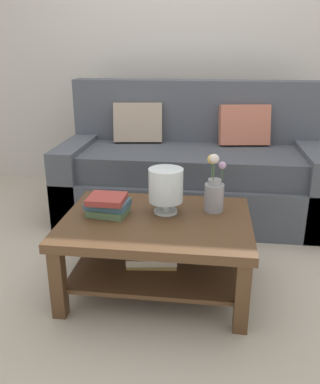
{
  "coord_description": "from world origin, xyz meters",
  "views": [
    {
      "loc": [
        0.28,
        -2.32,
        1.32
      ],
      "look_at": [
        0.0,
        -0.17,
        0.53
      ],
      "focal_mm": 37.68,
      "sensor_mm": 36.0,
      "label": 1
    }
  ],
  "objects_px": {
    "book_stack_main": "(108,205)",
    "coffee_table": "(156,238)",
    "couch": "(191,170)",
    "flower_pitcher": "(214,191)",
    "glass_hurricane_vase": "(166,186)"
  },
  "relations": [
    {
      "from": "couch",
      "to": "coffee_table",
      "type": "xyz_separation_m",
      "value": [
        -0.13,
        -1.16,
        -0.05
      ]
    },
    {
      "from": "couch",
      "to": "book_stack_main",
      "type": "xyz_separation_m",
      "value": [
        -0.41,
        -1.14,
        0.13
      ]
    },
    {
      "from": "glass_hurricane_vase",
      "to": "flower_pitcher",
      "type": "bearing_deg",
      "value": 12.53
    },
    {
      "from": "coffee_table",
      "to": "couch",
      "type": "bearing_deg",
      "value": 83.68
    },
    {
      "from": "couch",
      "to": "coffee_table",
      "type": "bearing_deg",
      "value": -96.32
    },
    {
      "from": "couch",
      "to": "coffee_table",
      "type": "distance_m",
      "value": 1.17
    },
    {
      "from": "coffee_table",
      "to": "flower_pitcher",
      "type": "distance_m",
      "value": 0.42
    },
    {
      "from": "couch",
      "to": "glass_hurricane_vase",
      "type": "distance_m",
      "value": 1.1
    },
    {
      "from": "book_stack_main",
      "to": "flower_pitcher",
      "type": "height_order",
      "value": "flower_pitcher"
    },
    {
      "from": "book_stack_main",
      "to": "flower_pitcher",
      "type": "xyz_separation_m",
      "value": [
        0.59,
        0.13,
        0.06
      ]
    },
    {
      "from": "coffee_table",
      "to": "book_stack_main",
      "type": "bearing_deg",
      "value": 175.0
    },
    {
      "from": "book_stack_main",
      "to": "coffee_table",
      "type": "bearing_deg",
      "value": -5.0
    },
    {
      "from": "couch",
      "to": "flower_pitcher",
      "type": "relative_size",
      "value": 6.01
    },
    {
      "from": "couch",
      "to": "coffee_table",
      "type": "relative_size",
      "value": 2.0
    },
    {
      "from": "coffee_table",
      "to": "glass_hurricane_vase",
      "type": "distance_m",
      "value": 0.3
    }
  ]
}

